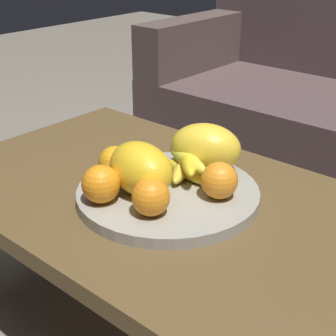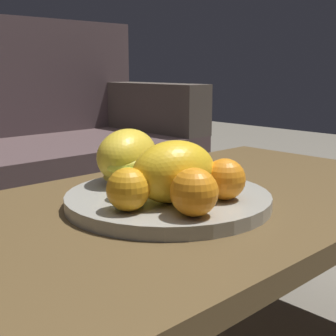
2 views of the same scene
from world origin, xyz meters
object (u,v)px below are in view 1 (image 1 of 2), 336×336
Objects in this scene: orange_left at (101,184)px; orange_right at (219,181)px; apple_front at (147,163)px; melon_smaller_beside at (141,169)px; coffee_table at (189,222)px; fruit_bowl at (168,194)px; orange_back at (115,162)px; orange_front at (151,197)px; banana_bunch at (186,165)px; melon_large_front at (206,148)px.

orange_right is (0.17, 0.17, -0.00)m from orange_left.
melon_smaller_beside is at bearing -55.02° from apple_front.
melon_smaller_beside is 0.09m from apple_front.
melon_smaller_beside is 2.03× the size of orange_left.
coffee_table is 7.67× the size of melon_smaller_beside.
orange_left reaches higher than fruit_bowl.
orange_back reaches higher than fruit_bowl.
orange_front is 0.12m from orange_left.
orange_front reaches higher than banana_bunch.
orange_right is at bearing 21.56° from fruit_bowl.
apple_front and banana_bunch have the same top height.
orange_back reaches higher than apple_front.
banana_bunch is at bearing 106.46° from orange_front.
orange_front is at bearing -94.42° from coffee_table.
melon_smaller_beside is 0.17m from orange_right.
orange_back is at bearing 171.54° from melon_smaller_beside.
melon_smaller_beside is 2.17× the size of orange_back.
coffee_table is 0.18m from melon_large_front.
orange_front is at bearing -73.54° from banana_bunch.
coffee_table is 15.55× the size of orange_left.
melon_smaller_beside reaches higher than apple_front.
orange_back is (-0.13, -0.04, 0.05)m from fruit_bowl.
orange_right is (0.05, 0.03, 0.11)m from coffee_table.
melon_large_front is 1.05× the size of banana_bunch.
melon_smaller_beside is 0.10m from orange_back.
fruit_bowl is at bearing 63.33° from orange_left.
melon_large_front is at bearing 88.81° from fruit_bowl.
orange_back is 0.07m from apple_front.
orange_left is (-0.03, -0.08, -0.02)m from melon_smaller_beside.
orange_front is 0.16m from orange_right.
fruit_bowl is 5.20× the size of orange_front.
melon_large_front is 2.05× the size of orange_left.
orange_right is at bearing 6.71° from apple_front.
apple_front is at bearing -146.79° from banana_bunch.
melon_smaller_beside is 0.10m from orange_front.
banana_bunch is (-0.01, 0.07, 0.04)m from fruit_bowl.
melon_smaller_beside is 1.04× the size of banana_bunch.
orange_back is (-0.10, 0.01, -0.02)m from melon_smaller_beside.
orange_front is at bearing -112.43° from orange_right.
coffee_table is 0.08m from fruit_bowl.
coffee_table is 15.93× the size of orange_right.
orange_front is 0.18m from banana_bunch.
banana_bunch is at bearing 77.39° from melon_smaller_beside.
banana_bunch is at bearing 40.96° from orange_back.
melon_smaller_beside is at bearing -102.61° from banana_bunch.
melon_smaller_beside reaches higher than orange_front.
orange_front is 1.03× the size of orange_back.
melon_large_front reaches higher than orange_right.
orange_right is 1.29× the size of apple_front.
orange_back is at bearing -164.08° from fruit_bowl.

